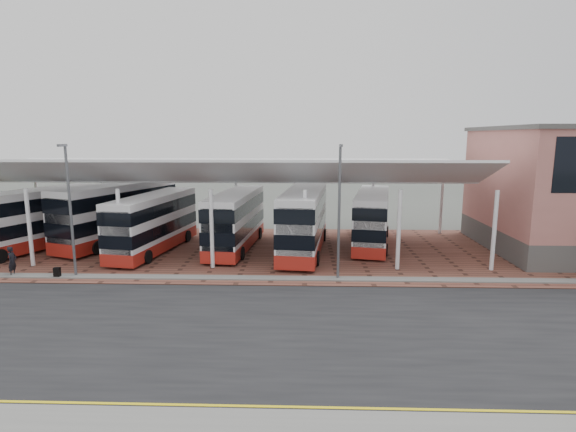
% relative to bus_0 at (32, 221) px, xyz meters
% --- Properties ---
extents(ground, '(140.00, 140.00, 0.00)m').
position_rel_bus_0_xyz_m(ground, '(20.36, -12.63, -2.30)').
color(ground, '#4C4F49').
extents(road, '(120.00, 14.00, 0.02)m').
position_rel_bus_0_xyz_m(road, '(20.36, -13.63, -2.29)').
color(road, black).
rests_on(road, ground).
extents(forecourt, '(72.00, 16.00, 0.06)m').
position_rel_bus_0_xyz_m(forecourt, '(22.36, 0.37, -2.27)').
color(forecourt, brown).
rests_on(forecourt, ground).
extents(north_kerb, '(120.00, 0.80, 0.14)m').
position_rel_bus_0_xyz_m(north_kerb, '(20.36, -6.43, -2.23)').
color(north_kerb, slate).
rests_on(north_kerb, ground).
extents(yellow_line_near, '(120.00, 0.12, 0.01)m').
position_rel_bus_0_xyz_m(yellow_line_near, '(20.36, -19.63, -2.28)').
color(yellow_line_near, yellow).
rests_on(yellow_line_near, road).
extents(yellow_line_far, '(120.00, 0.12, 0.01)m').
position_rel_bus_0_xyz_m(yellow_line_far, '(20.36, -19.33, -2.28)').
color(yellow_line_far, yellow).
rests_on(yellow_line_far, road).
extents(canopy, '(37.00, 11.63, 7.07)m').
position_rel_bus_0_xyz_m(canopy, '(14.36, 1.31, 3.49)').
color(canopy, white).
rests_on(canopy, ground).
extents(lamp_west, '(0.16, 0.90, 8.07)m').
position_rel_bus_0_xyz_m(lamp_west, '(6.36, -6.35, 2.06)').
color(lamp_west, '#56575D').
rests_on(lamp_west, ground).
extents(lamp_east, '(0.16, 0.90, 8.07)m').
position_rel_bus_0_xyz_m(lamp_east, '(22.36, -6.35, 2.06)').
color(lamp_east, '#56575D').
rests_on(lamp_east, ground).
extents(bus_0, '(6.50, 11.08, 4.51)m').
position_rel_bus_0_xyz_m(bus_0, '(0.00, 0.00, 0.00)').
color(bus_0, silver).
rests_on(bus_0, forecourt).
extents(bus_1, '(6.53, 11.75, 4.76)m').
position_rel_bus_0_xyz_m(bus_1, '(5.49, 2.60, 0.12)').
color(bus_1, silver).
rests_on(bus_1, forecourt).
extents(bus_2, '(3.98, 10.49, 4.22)m').
position_rel_bus_0_xyz_m(bus_2, '(9.20, -0.04, -0.14)').
color(bus_2, silver).
rests_on(bus_2, forecourt).
extents(bus_3, '(3.33, 10.56, 4.28)m').
position_rel_bus_0_xyz_m(bus_3, '(15.15, 1.04, -0.12)').
color(bus_3, silver).
rests_on(bus_3, forecourt).
extents(bus_4, '(3.79, 11.38, 4.60)m').
position_rel_bus_0_xyz_m(bus_4, '(20.32, 0.14, 0.04)').
color(bus_4, silver).
rests_on(bus_4, forecourt).
extents(bus_5, '(4.24, 10.42, 4.19)m').
position_rel_bus_0_xyz_m(bus_5, '(25.66, 2.35, -0.16)').
color(bus_5, silver).
rests_on(bus_5, forecourt).
extents(pedestrian, '(0.45, 0.68, 1.82)m').
position_rel_bus_0_xyz_m(pedestrian, '(2.43, -6.28, -1.33)').
color(pedestrian, black).
rests_on(pedestrian, forecourt).
extents(suitcase, '(0.37, 0.26, 0.63)m').
position_rel_bus_0_xyz_m(suitcase, '(5.37, -6.63, -1.93)').
color(suitcase, black).
rests_on(suitcase, forecourt).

